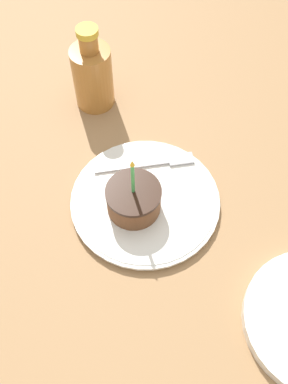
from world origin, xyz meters
TOP-DOWN VIEW (x-y plane):
  - ground_plane at (0.00, 0.00)m, footprint 2.40×2.40m
  - plate at (-0.00, 0.00)m, footprint 0.26×0.26m
  - cake_slice at (-0.02, 0.02)m, footprint 0.09×0.09m
  - fork at (0.07, -0.00)m, footprint 0.06×0.18m
  - bottle at (0.23, 0.12)m, footprint 0.08×0.08m

SIDE VIEW (x-z plane):
  - ground_plane at x=0.00m, z-range -0.04..0.00m
  - plate at x=0.00m, z-range 0.00..0.01m
  - fork at x=0.07m, z-range 0.01..0.02m
  - cake_slice at x=-0.02m, z-range -0.03..0.11m
  - bottle at x=0.23m, z-range -0.02..0.16m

